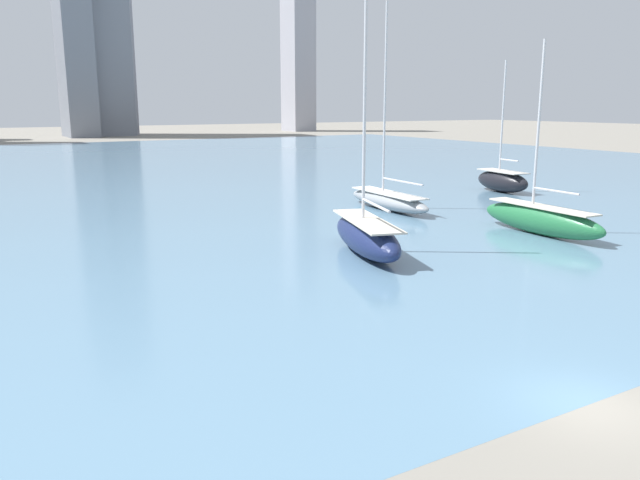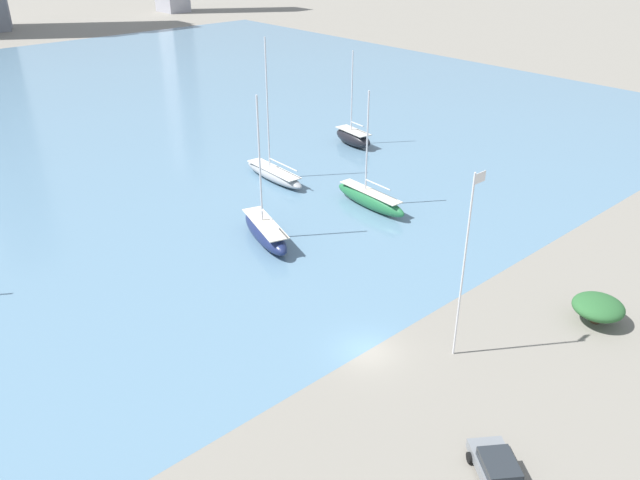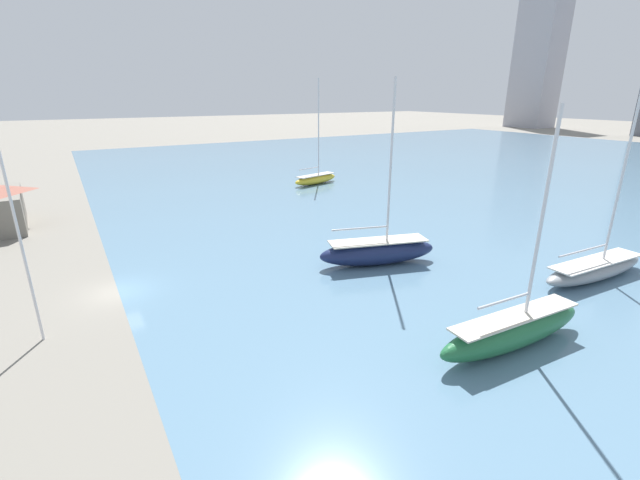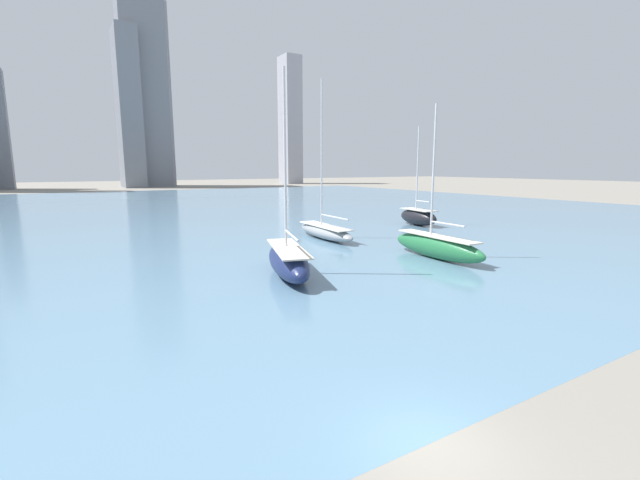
# 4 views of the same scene
# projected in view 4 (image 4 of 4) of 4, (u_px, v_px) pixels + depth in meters

# --- Properties ---
(ground_plane) EXTENTS (500.00, 500.00, 0.00)m
(ground_plane) POSITION_uv_depth(u_px,v_px,m) (429.00, 444.00, 11.69)
(ground_plane) COLOR gray
(harbor_water) EXTENTS (180.00, 140.00, 0.00)m
(harbor_water) POSITION_uv_depth(u_px,v_px,m) (121.00, 213.00, 70.88)
(harbor_water) COLOR slate
(harbor_water) RESTS_ON ground_plane
(distant_city_skyline) EXTENTS (178.86, 20.09, 70.65)m
(distant_city_skyline) POSITION_uv_depth(u_px,v_px,m) (51.00, 103.00, 145.60)
(distant_city_skyline) COLOR #9E9EA8
(distant_city_skyline) RESTS_ON ground_plane
(sailboat_green) EXTENTS (2.32, 10.20, 12.49)m
(sailboat_green) POSITION_uv_depth(u_px,v_px,m) (437.00, 246.00, 35.32)
(sailboat_green) COLOR #236B3D
(sailboat_green) RESTS_ON harbor_water
(sailboat_navy) EXTENTS (5.03, 9.77, 14.05)m
(sailboat_navy) POSITION_uv_depth(u_px,v_px,m) (288.00, 260.00, 29.68)
(sailboat_navy) COLOR #19234C
(sailboat_navy) RESTS_ON harbor_water
(sailboat_gray) EXTENTS (2.75, 10.69, 16.32)m
(sailboat_gray) POSITION_uv_depth(u_px,v_px,m) (325.00, 231.00, 45.10)
(sailboat_gray) COLOR gray
(sailboat_gray) RESTS_ON harbor_water
(sailboat_black) EXTENTS (3.25, 7.17, 12.56)m
(sailboat_black) POSITION_uv_depth(u_px,v_px,m) (418.00, 217.00, 55.55)
(sailboat_black) COLOR black
(sailboat_black) RESTS_ON harbor_water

